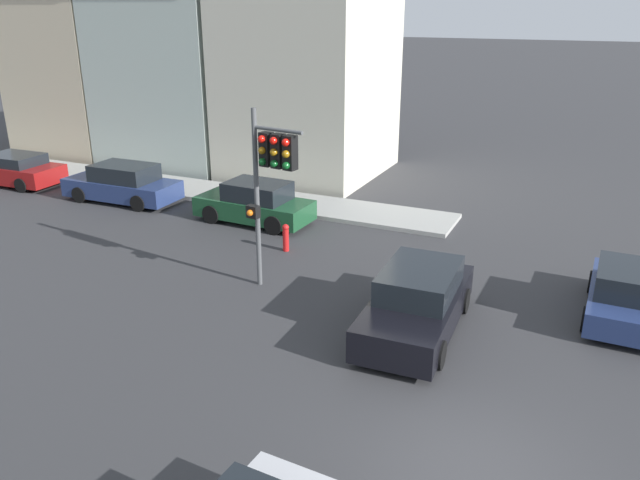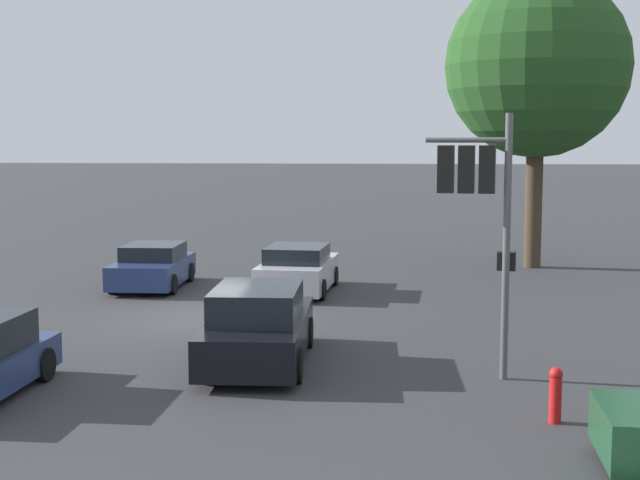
{
  "view_description": "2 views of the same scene",
  "coord_description": "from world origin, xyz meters",
  "px_view_note": "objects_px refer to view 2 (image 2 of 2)",
  "views": [
    {
      "loc": [
        -9.02,
        -1.28,
        7.56
      ],
      "look_at": [
        3.55,
        4.53,
        2.33
      ],
      "focal_mm": 35.0,
      "sensor_mm": 36.0,
      "label": 1
    },
    {
      "loc": [
        22.06,
        5.25,
        4.55
      ],
      "look_at": [
        1.33,
        3.29,
        2.21
      ],
      "focal_mm": 50.0,
      "sensor_mm": 36.0,
      "label": 2
    }
  ],
  "objects_px": {
    "crossing_car_1": "(298,270)",
    "fire_hydrant": "(555,393)",
    "traffic_signal": "(478,192)",
    "crossing_car_0": "(153,267)",
    "street_tree": "(537,66)",
    "crossing_car_3": "(258,327)"
  },
  "relations": [
    {
      "from": "crossing_car_0",
      "to": "crossing_car_1",
      "type": "height_order",
      "value": "crossing_car_1"
    },
    {
      "from": "crossing_car_1",
      "to": "crossing_car_3",
      "type": "xyz_separation_m",
      "value": [
        8.64,
        0.21,
        0.08
      ]
    },
    {
      "from": "traffic_signal",
      "to": "crossing_car_0",
      "type": "xyz_separation_m",
      "value": [
        -9.69,
        -9.13,
        -2.94
      ]
    },
    {
      "from": "traffic_signal",
      "to": "crossing_car_0",
      "type": "bearing_deg",
      "value": 51.85
    },
    {
      "from": "fire_hydrant",
      "to": "crossing_car_3",
      "type": "bearing_deg",
      "value": -121.85
    },
    {
      "from": "crossing_car_3",
      "to": "fire_hydrant",
      "type": "xyz_separation_m",
      "value": [
        3.36,
        5.4,
        -0.26
      ]
    },
    {
      "from": "street_tree",
      "to": "crossing_car_3",
      "type": "height_order",
      "value": "street_tree"
    },
    {
      "from": "traffic_signal",
      "to": "street_tree",
      "type": "bearing_deg",
      "value": -3.4
    },
    {
      "from": "street_tree",
      "to": "crossing_car_3",
      "type": "xyz_separation_m",
      "value": [
        14.66,
        -7.56,
        -6.37
      ]
    },
    {
      "from": "traffic_signal",
      "to": "crossing_car_0",
      "type": "height_order",
      "value": "traffic_signal"
    },
    {
      "from": "street_tree",
      "to": "traffic_signal",
      "type": "relative_size",
      "value": 2.05
    },
    {
      "from": "street_tree",
      "to": "crossing_car_0",
      "type": "bearing_deg",
      "value": -65.71
    },
    {
      "from": "street_tree",
      "to": "crossing_car_1",
      "type": "distance_m",
      "value": 11.75
    },
    {
      "from": "traffic_signal",
      "to": "crossing_car_1",
      "type": "height_order",
      "value": "traffic_signal"
    },
    {
      "from": "crossing_car_0",
      "to": "crossing_car_3",
      "type": "height_order",
      "value": "crossing_car_3"
    },
    {
      "from": "crossing_car_0",
      "to": "crossing_car_3",
      "type": "xyz_separation_m",
      "value": [
        9.08,
        4.8,
        0.11
      ]
    },
    {
      "from": "crossing_car_1",
      "to": "fire_hydrant",
      "type": "relative_size",
      "value": 4.66
    },
    {
      "from": "street_tree",
      "to": "crossing_car_0",
      "type": "height_order",
      "value": "street_tree"
    },
    {
      "from": "crossing_car_0",
      "to": "fire_hydrant",
      "type": "xyz_separation_m",
      "value": [
        12.44,
        10.2,
        -0.15
      ]
    },
    {
      "from": "traffic_signal",
      "to": "fire_hydrant",
      "type": "xyz_separation_m",
      "value": [
        2.76,
        1.07,
        -3.09
      ]
    },
    {
      "from": "street_tree",
      "to": "fire_hydrant",
      "type": "xyz_separation_m",
      "value": [
        18.02,
        -2.15,
        -6.63
      ]
    },
    {
      "from": "traffic_signal",
      "to": "crossing_car_3",
      "type": "bearing_deg",
      "value": 90.64
    }
  ]
}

